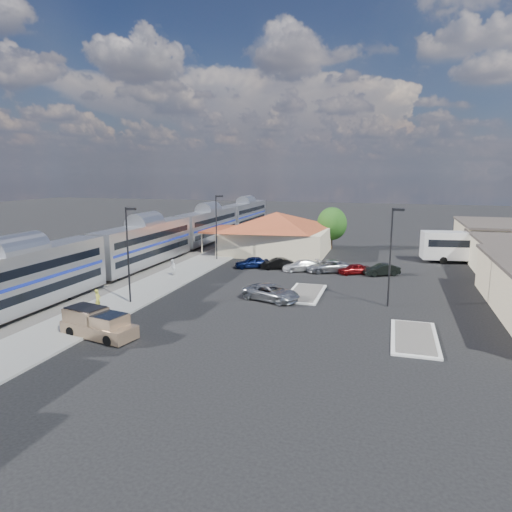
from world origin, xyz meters
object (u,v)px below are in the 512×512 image
(suv, at_px, (271,293))
(station_depot, at_px, (276,232))
(pickup_truck, at_px, (99,324))
(coach_bus, at_px, (473,245))

(suv, bearing_deg, station_depot, 30.80)
(pickup_truck, distance_m, coach_bus, 49.34)
(station_depot, distance_m, pickup_truck, 38.54)
(station_depot, xyz_separation_m, pickup_truck, (-3.94, -38.28, -2.16))
(station_depot, height_order, suv, station_depot)
(pickup_truck, bearing_deg, station_depot, 5.98)
(station_depot, bearing_deg, suv, -76.92)
(station_depot, height_order, pickup_truck, station_depot)
(pickup_truck, xyz_separation_m, coach_bus, (31.05, 38.32, 1.43))
(pickup_truck, relative_size, coach_bus, 0.47)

